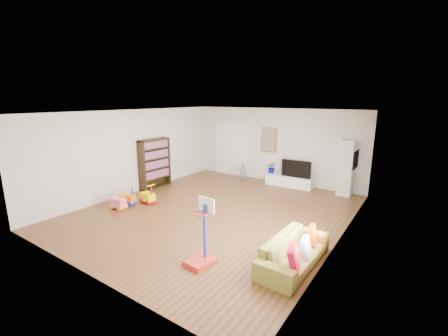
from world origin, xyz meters
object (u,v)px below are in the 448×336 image
Objects in this scene: media_console at (289,181)px; basketball_hoop at (200,233)px; bookshelf at (155,164)px; sofa at (294,252)px.

media_console is 1.29× the size of basketball_hoop.
bookshelf is 0.91× the size of sofa.
media_console is at bearing 101.10° from basketball_hoop.
sofa reaches higher than media_console.
sofa is 1.79m from basketball_hoop.
basketball_hoop is (-1.47, -0.96, 0.36)m from sofa.
bookshelf reaches higher than basketball_hoop.
basketball_hoop reaches higher than sofa.
basketball_hoop reaches higher than media_console.
bookshelf is (-3.77, -2.76, 0.66)m from media_console.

